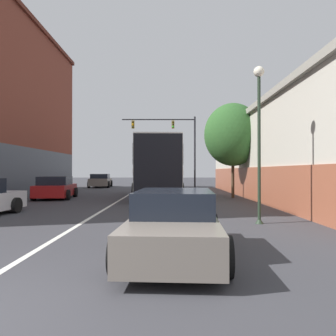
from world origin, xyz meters
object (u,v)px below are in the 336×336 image
(parked_car_left_near, at_px, (102,181))
(street_tree_near, at_px, (234,135))
(parked_car_left_far, at_px, (57,188))
(hatchback_foreground, at_px, (175,224))
(traffic_signal_gantry, at_px, (176,137))
(street_lamp, at_px, (261,129))
(bus, at_px, (159,166))

(parked_car_left_near, xyz_separation_m, street_tree_near, (10.92, -13.21, 3.24))
(parked_car_left_far, bearing_deg, hatchback_foreground, -158.04)
(traffic_signal_gantry, bearing_deg, hatchback_foreground, -91.15)
(street_lamp, distance_m, street_tree_near, 10.10)
(hatchback_foreground, bearing_deg, street_lamp, -32.36)
(parked_car_left_near, bearing_deg, bus, -157.73)
(bus, relative_size, street_lamp, 2.09)
(bus, relative_size, parked_car_left_near, 2.23)
(parked_car_left_far, xyz_separation_m, traffic_signal_gantry, (7.40, 14.17, 4.58))
(hatchback_foreground, bearing_deg, parked_car_left_near, 17.92)
(hatchback_foreground, xyz_separation_m, parked_car_left_far, (-6.85, 13.13, 0.02))
(hatchback_foreground, relative_size, street_lamp, 0.85)
(traffic_signal_gantry, distance_m, street_tree_near, 13.97)
(bus, height_order, hatchback_foreground, bus)
(bus, distance_m, traffic_signal_gantry, 13.26)
(bus, xyz_separation_m, parked_car_left_near, (-6.25, 12.51, -1.32))
(bus, distance_m, parked_car_left_near, 14.05)
(bus, bearing_deg, street_tree_near, -100.45)
(hatchback_foreground, height_order, parked_car_left_far, parked_car_left_far)
(traffic_signal_gantry, distance_m, street_lamp, 23.70)
(bus, distance_m, street_tree_near, 5.10)
(parked_car_left_near, relative_size, street_tree_near, 0.79)
(parked_car_left_far, height_order, street_tree_near, street_tree_near)
(parked_car_left_near, xyz_separation_m, street_lamp, (9.77, -23.20, 2.30))
(bus, bearing_deg, street_lamp, -163.72)
(parked_car_left_near, distance_m, street_lamp, 25.28)
(bus, bearing_deg, parked_car_left_far, 100.79)
(bus, bearing_deg, hatchback_foreground, -178.85)
(parked_car_left_near, bearing_deg, street_lamp, -161.46)
(hatchback_foreground, distance_m, traffic_signal_gantry, 27.69)
(bus, height_order, parked_car_left_near, bus)
(parked_car_left_far, distance_m, street_tree_near, 11.25)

